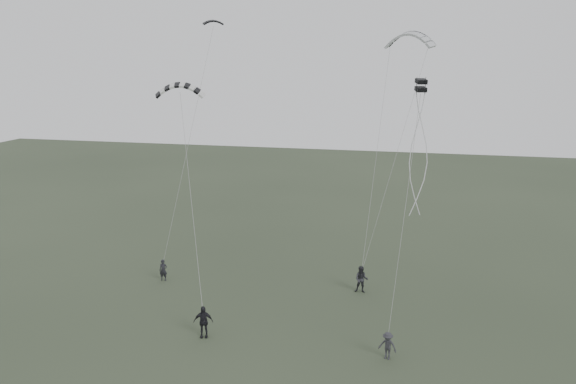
% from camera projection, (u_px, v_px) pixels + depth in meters
% --- Properties ---
extents(ground, '(140.00, 140.00, 0.00)m').
position_uv_depth(ground, '(244.00, 331.00, 33.71)').
color(ground, '#2F3A28').
rests_on(ground, ground).
extents(flyer_left, '(0.64, 0.46, 1.61)m').
position_uv_depth(flyer_left, '(163.00, 270.00, 41.25)').
color(flyer_left, black).
rests_on(flyer_left, ground).
extents(flyer_right, '(0.94, 0.74, 1.91)m').
position_uv_depth(flyer_right, '(361.00, 279.00, 39.10)').
color(flyer_right, '#26262B').
rests_on(flyer_right, ground).
extents(flyer_center, '(1.22, 0.76, 1.94)m').
position_uv_depth(flyer_center, '(203.00, 322.00, 32.81)').
color(flyer_center, black).
rests_on(flyer_center, ground).
extents(flyer_far, '(1.13, 0.83, 1.56)m').
position_uv_depth(flyer_far, '(388.00, 346.00, 30.44)').
color(flyer_far, '#2B2B30').
rests_on(flyer_far, ground).
extents(kite_dark_small, '(1.62, 1.24, 0.60)m').
position_uv_depth(kite_dark_small, '(213.00, 21.00, 42.34)').
color(kite_dark_small, black).
rests_on(kite_dark_small, flyer_left).
extents(kite_pale_large, '(3.92, 2.54, 1.71)m').
position_uv_depth(kite_pale_large, '(409.00, 34.00, 40.83)').
color(kite_pale_large, '#BABDC0').
rests_on(kite_pale_large, flyer_right).
extents(kite_striped, '(3.39, 1.97, 1.42)m').
position_uv_depth(kite_striped, '(180.00, 85.00, 36.85)').
color(kite_striped, black).
rests_on(kite_striped, flyer_center).
extents(kite_box, '(0.77, 0.84, 0.78)m').
position_uv_depth(kite_box, '(421.00, 85.00, 31.71)').
color(kite_box, black).
rests_on(kite_box, flyer_far).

